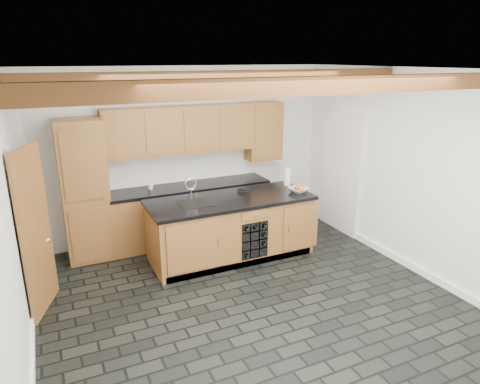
% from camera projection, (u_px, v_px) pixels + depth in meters
% --- Properties ---
extents(ground, '(5.00, 5.00, 0.00)m').
position_uv_depth(ground, '(251.00, 301.00, 5.35)').
color(ground, black).
rests_on(ground, ground).
extents(room_shell, '(5.01, 5.00, 5.00)m').
position_uv_depth(room_shell, '(227.00, 175.00, 5.32)').
color(room_shell, white).
rests_on(room_shell, ground).
extents(back_cabinetry, '(3.65, 0.62, 2.20)m').
position_uv_depth(back_cabinetry, '(168.00, 184.00, 6.84)').
color(back_cabinetry, olive).
rests_on(back_cabinetry, ground).
extents(island, '(2.48, 0.96, 0.93)m').
position_uv_depth(island, '(232.00, 228.00, 6.45)').
color(island, olive).
rests_on(island, ground).
extents(faucet, '(0.45, 0.40, 0.34)m').
position_uv_depth(faucet, '(194.00, 200.00, 6.12)').
color(faucet, black).
rests_on(faucet, island).
extents(kitchen_scale, '(0.19, 0.15, 0.05)m').
position_uv_depth(kitchen_scale, '(243.00, 190.00, 6.64)').
color(kitchen_scale, black).
rests_on(kitchen_scale, island).
extents(fruit_bowl, '(0.34, 0.34, 0.07)m').
position_uv_depth(fruit_bowl, '(299.00, 190.00, 6.60)').
color(fruit_bowl, beige).
rests_on(fruit_bowl, island).
extents(fruit_cluster, '(0.16, 0.17, 0.07)m').
position_uv_depth(fruit_cluster, '(299.00, 187.00, 6.59)').
color(fruit_cluster, '#B01734').
rests_on(fruit_cluster, fruit_bowl).
extents(paper_towel, '(0.11, 0.11, 0.28)m').
position_uv_depth(paper_towel, '(287.00, 177.00, 6.94)').
color(paper_towel, white).
rests_on(paper_towel, island).
extents(mug, '(0.11, 0.11, 0.10)m').
position_uv_depth(mug, '(150.00, 187.00, 6.73)').
color(mug, white).
rests_on(mug, back_cabinetry).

